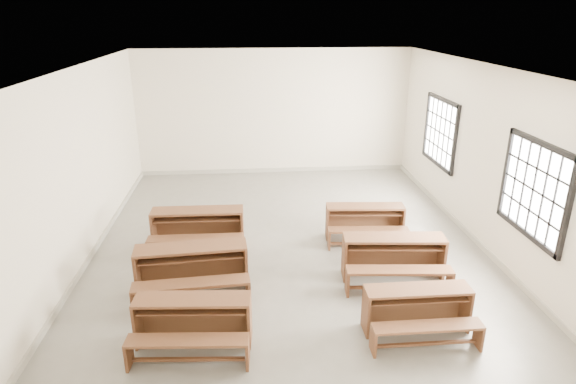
{
  "coord_description": "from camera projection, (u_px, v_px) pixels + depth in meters",
  "views": [
    {
      "loc": [
        -0.69,
        -8.05,
        4.03
      ],
      "look_at": [
        0.0,
        0.0,
        1.0
      ],
      "focal_mm": 30.0,
      "sensor_mm": 36.0,
      "label": 1
    }
  ],
  "objects": [
    {
      "name": "room",
      "position": [
        293.0,
        129.0,
        8.23
      ],
      "size": [
        8.5,
        8.5,
        3.2
      ],
      "color": "slate",
      "rests_on": "ground"
    },
    {
      "name": "desk_set_0",
      "position": [
        193.0,
        319.0,
        6.09
      ],
      "size": [
        1.52,
        0.87,
        0.66
      ],
      "rotation": [
        0.0,
        0.0,
        -0.07
      ],
      "color": "brown",
      "rests_on": "ground"
    },
    {
      "name": "desk_set_1",
      "position": [
        192.0,
        267.0,
        7.24
      ],
      "size": [
        1.73,
        0.99,
        0.75
      ],
      "rotation": [
        0.0,
        0.0,
        0.07
      ],
      "color": "brown",
      "rests_on": "ground"
    },
    {
      "name": "desk_set_2",
      "position": [
        198.0,
        227.0,
        8.61
      ],
      "size": [
        1.64,
        0.87,
        0.73
      ],
      "rotation": [
        0.0,
        0.0,
        -0.02
      ],
      "color": "brown",
      "rests_on": "ground"
    },
    {
      "name": "desk_set_3",
      "position": [
        418.0,
        307.0,
        6.36
      ],
      "size": [
        1.4,
        0.73,
        0.63
      ],
      "rotation": [
        0.0,
        0.0,
        -0.0
      ],
      "color": "brown",
      "rests_on": "ground"
    },
    {
      "name": "desk_set_4",
      "position": [
        394.0,
        255.0,
        7.61
      ],
      "size": [
        1.66,
        0.96,
        0.72
      ],
      "rotation": [
        0.0,
        0.0,
        -0.09
      ],
      "color": "brown",
      "rests_on": "ground"
    },
    {
      "name": "desk_set_5",
      "position": [
        365.0,
        220.0,
        9.0
      ],
      "size": [
        1.5,
        0.86,
        0.65
      ],
      "rotation": [
        0.0,
        0.0,
        -0.08
      ],
      "color": "brown",
      "rests_on": "ground"
    }
  ]
}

